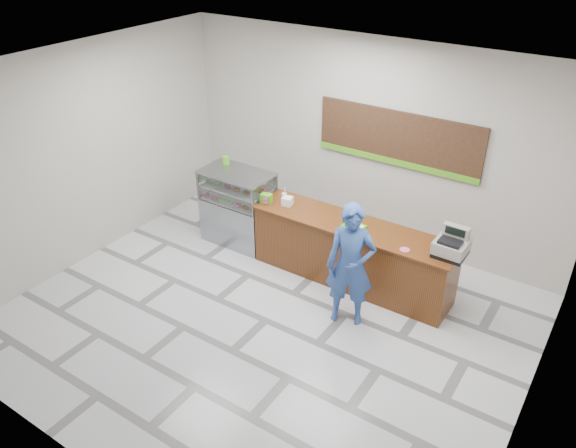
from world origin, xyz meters
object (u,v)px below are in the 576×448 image
Objects in this scene: display_case at (238,207)px; cash_register at (452,245)px; sales_counter at (351,253)px; customer at (351,265)px; serving_tray at (354,226)px.

display_case is 2.93× the size of cash_register.
cash_register is at bearing 0.09° from sales_counter.
display_case is 0.72× the size of customer.
cash_register is 0.25× the size of customer.
serving_tray is at bearing -55.53° from sales_counter.
customer is (2.63, -0.85, 0.25)m from display_case.
serving_tray is (-1.46, -0.06, -0.14)m from cash_register.
customer is at bearing -63.41° from serving_tray.
cash_register is (1.50, 0.00, 0.66)m from sales_counter.
customer is (-1.09, -0.85, -0.26)m from cash_register.
serving_tray is at bearing -1.33° from display_case.
display_case reaches higher than sales_counter.
cash_register is at bearing 17.28° from customer.
display_case is 2.29m from serving_tray.
display_case is 2.78m from customer.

